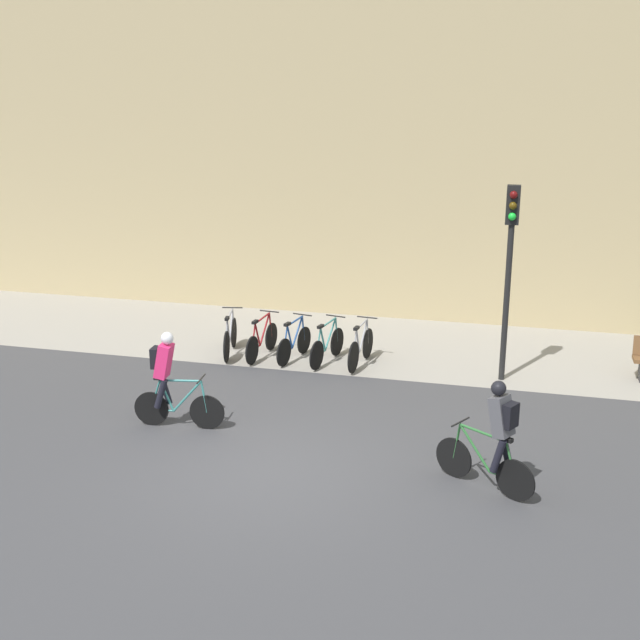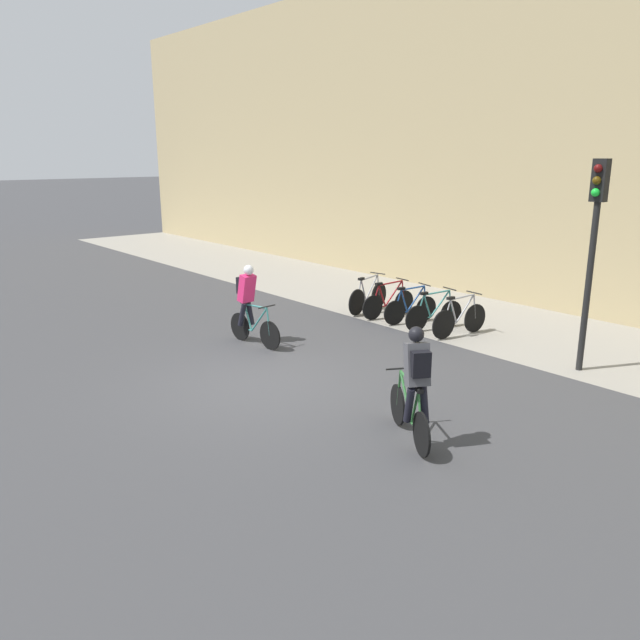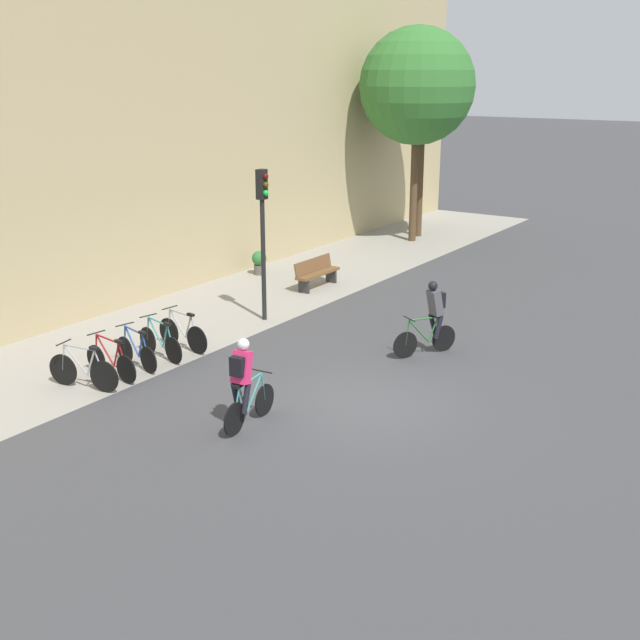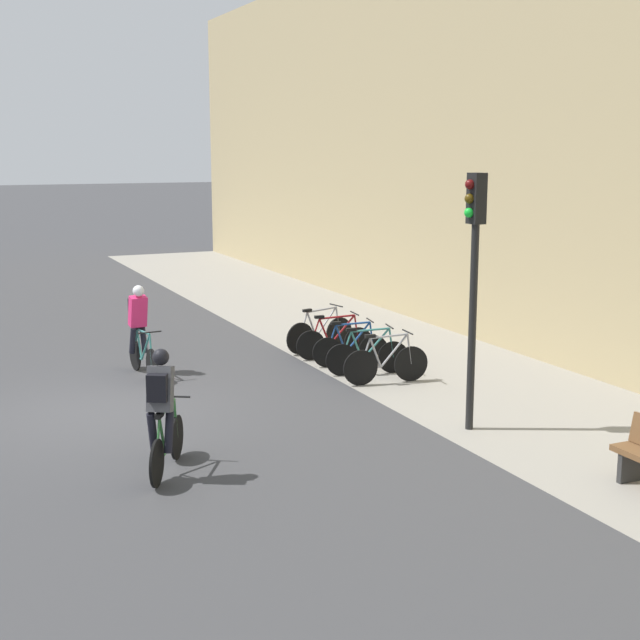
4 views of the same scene
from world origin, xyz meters
name	(u,v)px [view 4 (image 4 of 4)]	position (x,y,z in m)	size (l,w,h in m)	color
ground	(101,411)	(0.00, 0.00, 0.00)	(200.00, 200.00, 0.00)	#3D3D3F
kerb_strip	(444,370)	(0.00, 6.75, 0.00)	(44.00, 4.50, 0.01)	gray
building_facade	(559,128)	(0.00, 9.30, 4.74)	(44.00, 0.60, 9.48)	tan
cyclist_pink	(139,326)	(-2.25, 1.21, 0.95)	(1.64, 0.47, 1.75)	black
cyclist_grey	(162,409)	(3.41, 0.19, 0.95)	(1.50, 0.87, 1.76)	black
parked_bike_0	(320,333)	(-2.60, 5.22, 0.41)	(0.51, 1.71, 0.98)	black
parked_bike_1	(334,340)	(-1.86, 5.22, 0.39)	(0.46, 1.68, 0.95)	black
parked_bike_2	(350,348)	(-1.11, 5.22, 0.38)	(0.48, 1.55, 0.94)	black
parked_bike_3	(367,355)	(-0.37, 5.22, 0.39)	(0.50, 1.64, 0.95)	black
parked_bike_4	(386,362)	(0.38, 5.22, 0.40)	(0.46, 1.69, 0.97)	black
traffic_light_pole	(474,256)	(3.36, 5.07, 2.74)	(0.26, 0.30, 3.98)	black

